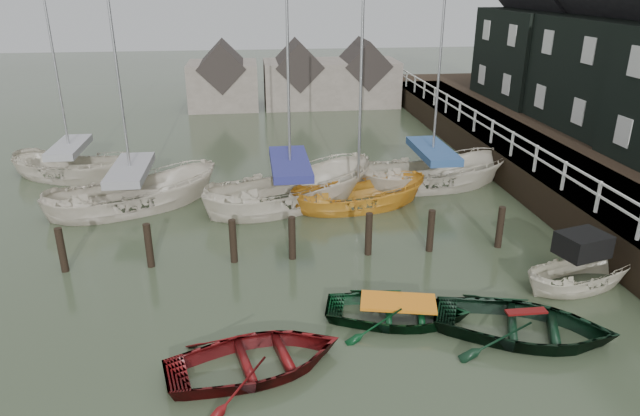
{
  "coord_description": "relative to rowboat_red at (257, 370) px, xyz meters",
  "views": [
    {
      "loc": [
        -2.3,
        -12.9,
        8.11
      ],
      "look_at": [
        -0.26,
        3.63,
        1.4
      ],
      "focal_mm": 32.0,
      "sensor_mm": 36.0,
      "label": 1
    }
  ],
  "objects": [
    {
      "name": "sailboat_b",
      "position": [
        1.51,
        9.98,
        0.06
      ],
      "size": [
        7.59,
        5.25,
        12.53
      ],
      "rotation": [
        0.0,
        0.0,
        1.97
      ],
      "color": "beige",
      "rests_on": "ground"
    },
    {
      "name": "motorboat",
      "position": [
        9.21,
        2.7,
        0.12
      ],
      "size": [
        3.95,
        2.32,
        2.23
      ],
      "rotation": [
        0.0,
        0.0,
        1.84
      ],
      "color": "beige",
      "rests_on": "ground"
    },
    {
      "name": "mooring_pilings",
      "position": [
        1.3,
        5.35,
        0.5
      ],
      "size": [
        13.72,
        0.22,
        1.8
      ],
      "color": "black",
      "rests_on": "ground"
    },
    {
      "name": "rowboat_red",
      "position": [
        0.0,
        0.0,
        0.0
      ],
      "size": [
        4.52,
        3.68,
        0.82
      ],
      "primitive_type": "imported",
      "rotation": [
        0.0,
        0.0,
        1.81
      ],
      "color": "#530B0D",
      "rests_on": "ground"
    },
    {
      "name": "land_strip",
      "position": [
        17.41,
        12.35,
        0.0
      ],
      "size": [
        14.0,
        38.0,
        1.5
      ],
      "primitive_type": "cube",
      "color": "black",
      "rests_on": "ground"
    },
    {
      "name": "far_sheds",
      "position": [
        3.25,
        28.35,
        1.86
      ],
      "size": [
        14.0,
        4.08,
        4.39
      ],
      "color": "#665B51",
      "rests_on": "ground"
    },
    {
      "name": "sailboat_d",
      "position": [
        7.52,
        11.36,
        0.07
      ],
      "size": [
        6.81,
        3.02,
        13.11
      ],
      "rotation": [
        0.0,
        0.0,
        1.65
      ],
      "color": "beige",
      "rests_on": "ground"
    },
    {
      "name": "ground",
      "position": [
        2.41,
        2.35,
        0.0
      ],
      "size": [
        120.0,
        120.0,
        0.0
      ],
      "primitive_type": "plane",
      "color": "#2B3320",
      "rests_on": "ground"
    },
    {
      "name": "sailboat_c",
      "position": [
        4.04,
        9.42,
        0.02
      ],
      "size": [
        5.61,
        2.77,
        10.71
      ],
      "rotation": [
        0.0,
        0.0,
        1.71
      ],
      "color": "orange",
      "rests_on": "ground"
    },
    {
      "name": "rowboat_green",
      "position": [
        3.61,
        1.6,
        0.0
      ],
      "size": [
        4.15,
        3.37,
        0.76
      ],
      "primitive_type": "imported",
      "rotation": [
        0.0,
        0.0,
        1.34
      ],
      "color": "black",
      "rests_on": "ground"
    },
    {
      "name": "rowboat_dkgreen",
      "position": [
        6.48,
        0.52,
        0.0
      ],
      "size": [
        5.12,
        4.46,
        0.89
      ],
      "primitive_type": "imported",
      "rotation": [
        0.0,
        0.0,
        1.18
      ],
      "color": "black",
      "rests_on": "ground"
    },
    {
      "name": "sailboat_e",
      "position": [
        -7.69,
        14.3,
        0.06
      ],
      "size": [
        6.35,
        4.49,
        10.77
      ],
      "rotation": [
        0.0,
        0.0,
        1.15
      ],
      "color": "beige",
      "rests_on": "ground"
    },
    {
      "name": "pier",
      "position": [
        11.89,
        12.35,
        0.71
      ],
      "size": [
        3.04,
        32.0,
        2.7
      ],
      "color": "black",
      "rests_on": "ground"
    },
    {
      "name": "sailboat_a",
      "position": [
        -4.42,
        10.35,
        0.06
      ],
      "size": [
        6.97,
        4.78,
        11.18
      ],
      "rotation": [
        0.0,
        0.0,
        1.97
      ],
      "color": "beige",
      "rests_on": "ground"
    }
  ]
}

